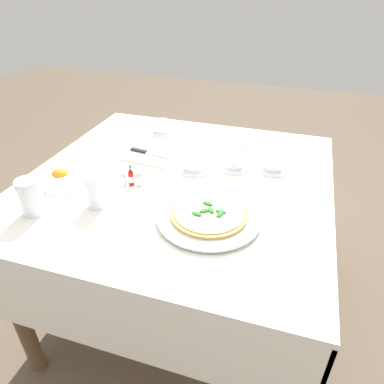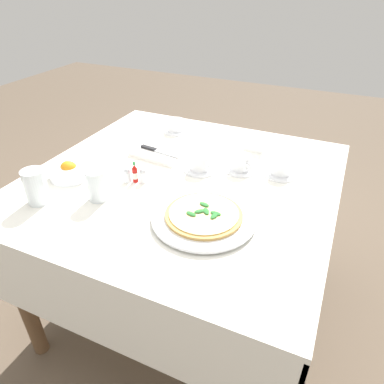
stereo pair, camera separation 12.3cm
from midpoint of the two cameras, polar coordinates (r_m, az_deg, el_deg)
ground_plane at (r=1.84m, az=0.79°, el=-17.89°), size 8.00×8.00×0.00m
dining_table at (r=1.42m, az=0.97°, el=-2.14°), size 1.13×1.13×0.73m
pizza_plate at (r=1.12m, az=5.05°, el=-4.28°), size 0.33×0.33×0.02m
pizza at (r=1.11m, az=5.09°, el=-3.70°), size 0.25×0.25×0.02m
coffee_cup_left_edge at (r=1.41m, az=16.51°, el=3.61°), size 0.13×0.13×0.06m
coffee_cup_center_back at (r=1.39m, az=3.86°, el=4.58°), size 0.13×0.13×0.07m
coffee_cup_right_edge at (r=1.41m, az=10.39°, el=4.44°), size 0.13×0.13×0.06m
coffee_cup_far_right at (r=1.74m, az=-0.61°, el=10.56°), size 0.13×0.13×0.06m
water_glass_near_left at (r=1.27m, az=-21.41°, el=0.54°), size 0.07×0.07×0.12m
water_glass_back_corner at (r=1.23m, az=-12.33°, el=0.71°), size 0.07×0.07×0.11m
napkin_folded at (r=1.51m, az=-3.23°, el=6.14°), size 0.23×0.15×0.02m
dinner_knife at (r=1.50m, az=-3.16°, el=6.59°), size 0.20×0.05×0.01m
citrus_bowl at (r=1.40m, az=-16.88°, el=3.18°), size 0.15×0.15×0.07m
hot_sauce_bottle at (r=1.31m, az=-6.58°, el=2.88°), size 0.02×0.02×0.08m
salt_shaker at (r=1.31m, az=-5.28°, el=2.49°), size 0.03×0.03×0.06m
pepper_shaker at (r=1.32m, az=-7.82°, el=2.59°), size 0.03×0.03×0.06m
menu_card at (r=1.57m, az=12.15°, el=7.26°), size 0.09×0.01×0.06m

